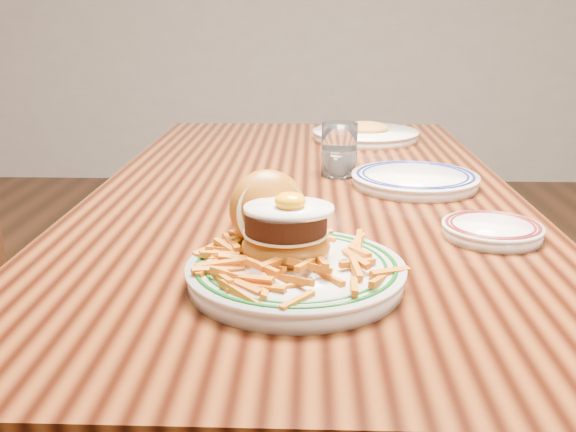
{
  "coord_description": "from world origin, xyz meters",
  "views": [
    {
      "loc": [
        0.01,
        -1.27,
        1.09
      ],
      "look_at": [
        -0.02,
        -0.48,
        0.84
      ],
      "focal_mm": 40.0,
      "sensor_mm": 36.0,
      "label": 1
    }
  ],
  "objects": [
    {
      "name": "table",
      "position": [
        0.0,
        0.0,
        0.66
      ],
      "size": [
        0.85,
        1.6,
        0.75
      ],
      "color": "black",
      "rests_on": "floor"
    },
    {
      "name": "main_plate",
      "position": [
        -0.01,
        -0.48,
        0.79
      ],
      "size": [
        0.29,
        0.31,
        0.14
      ],
      "rotation": [
        0.0,
        0.0,
        0.42
      ],
      "color": "white",
      "rests_on": "table"
    },
    {
      "name": "side_plate",
      "position": [
        0.3,
        -0.29,
        0.76
      ],
      "size": [
        0.16,
        0.17,
        0.02
      ],
      "rotation": [
        0.0,
        0.0,
        -0.35
      ],
      "color": "white",
      "rests_on": "table"
    },
    {
      "name": "rear_plate",
      "position": [
        0.23,
        0.02,
        0.77
      ],
      "size": [
        0.26,
        0.26,
        0.03
      ],
      "rotation": [
        0.0,
        0.0,
        -0.32
      ],
      "color": "white",
      "rests_on": "table"
    },
    {
      "name": "water_glass",
      "position": [
        0.07,
        0.11,
        0.8
      ],
      "size": [
        0.08,
        0.08,
        0.12
      ],
      "color": "white",
      "rests_on": "table"
    },
    {
      "name": "far_plate",
      "position": [
        0.16,
        0.52,
        0.77
      ],
      "size": [
        0.3,
        0.3,
        0.05
      ],
      "rotation": [
        0.0,
        0.0,
        -0.05
      ],
      "color": "white",
      "rests_on": "table"
    }
  ]
}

